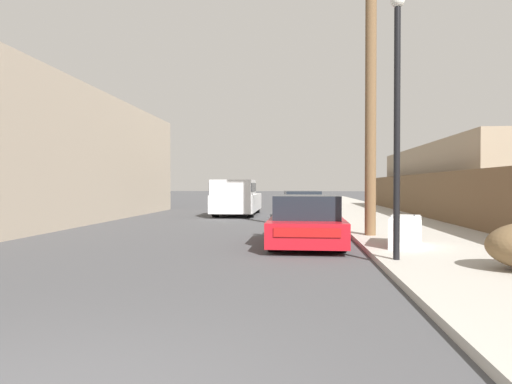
% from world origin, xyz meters
% --- Properties ---
extents(sidewalk_curb, '(4.20, 63.00, 0.12)m').
position_xyz_m(sidewalk_curb, '(5.30, 23.50, 0.06)').
color(sidewalk_curb, '#ADA89E').
rests_on(sidewalk_curb, ground).
extents(discarded_fridge, '(1.07, 1.75, 0.70)m').
position_xyz_m(discarded_fridge, '(4.16, 8.27, 0.46)').
color(discarded_fridge, white).
rests_on(discarded_fridge, sidewalk_curb).
extents(parked_sports_car_red, '(1.88, 4.25, 1.27)m').
position_xyz_m(parked_sports_car_red, '(1.90, 9.15, 0.58)').
color(parked_sports_car_red, red).
rests_on(parked_sports_car_red, ground).
extents(car_parked_mid, '(2.14, 4.20, 1.25)m').
position_xyz_m(car_parked_mid, '(1.86, 18.88, 0.59)').
color(car_parked_mid, silver).
rests_on(car_parked_mid, ground).
extents(pickup_truck, '(2.05, 5.66, 1.77)m').
position_xyz_m(pickup_truck, '(-1.37, 20.01, 0.89)').
color(pickup_truck, silver).
rests_on(pickup_truck, ground).
extents(utility_pole, '(1.80, 0.31, 9.43)m').
position_xyz_m(utility_pole, '(3.71, 10.52, 4.94)').
color(utility_pole, brown).
rests_on(utility_pole, sidewalk_curb).
extents(street_lamp, '(0.26, 0.26, 5.00)m').
position_xyz_m(street_lamp, '(3.53, 6.28, 3.00)').
color(street_lamp, black).
rests_on(street_lamp, sidewalk_curb).
extents(wooden_fence, '(0.08, 32.61, 1.91)m').
position_xyz_m(wooden_fence, '(7.25, 15.66, 1.08)').
color(wooden_fence, brown).
rests_on(wooden_fence, sidewalk_curb).
extents(building_left_block, '(7.00, 20.96, 5.36)m').
position_xyz_m(building_left_block, '(-9.75, 14.84, 2.68)').
color(building_left_block, tan).
rests_on(building_left_block, ground).
extents(building_right_house, '(6.00, 16.49, 3.55)m').
position_xyz_m(building_right_house, '(10.93, 22.01, 1.77)').
color(building_right_house, gray).
rests_on(building_right_house, ground).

